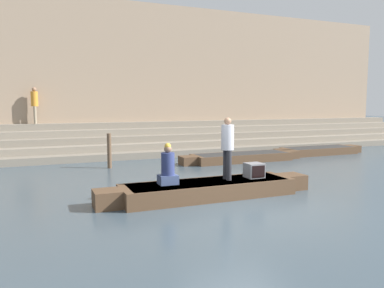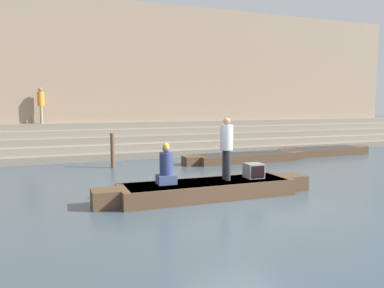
{
  "view_description": "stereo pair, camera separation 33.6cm",
  "coord_description": "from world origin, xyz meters",
  "px_view_note": "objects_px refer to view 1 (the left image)",
  "views": [
    {
      "loc": [
        -4.52,
        -7.86,
        2.53
      ],
      "look_at": [
        -0.3,
        2.36,
        1.34
      ],
      "focal_mm": 35.0,
      "sensor_mm": 36.0,
      "label": 1
    },
    {
      "loc": [
        -4.21,
        -7.98,
        2.53
      ],
      "look_at": [
        -0.3,
        2.36,
        1.34
      ],
      "focal_mm": 35.0,
      "sensor_mm": 36.0,
      "label": 2
    }
  ],
  "objects_px": {
    "person_on_steps": "(35,103)",
    "rowboat_main": "(209,189)",
    "person_standing": "(227,144)",
    "mooring_post": "(109,151)",
    "moored_boat_shore": "(242,157)",
    "tv_set": "(254,170)",
    "person_rowing": "(168,168)",
    "moored_boat_distant": "(319,150)"
  },
  "relations": [
    {
      "from": "person_on_steps",
      "to": "rowboat_main",
      "type": "bearing_deg",
      "value": -159.86
    },
    {
      "from": "person_standing",
      "to": "mooring_post",
      "type": "relative_size",
      "value": 1.25
    },
    {
      "from": "mooring_post",
      "to": "moored_boat_shore",
      "type": "bearing_deg",
      "value": -4.51
    },
    {
      "from": "mooring_post",
      "to": "tv_set",
      "type": "bearing_deg",
      "value": -61.42
    },
    {
      "from": "rowboat_main",
      "to": "person_on_steps",
      "type": "bearing_deg",
      "value": 108.89
    },
    {
      "from": "person_rowing",
      "to": "person_on_steps",
      "type": "distance_m",
      "value": 11.09
    },
    {
      "from": "rowboat_main",
      "to": "person_standing",
      "type": "xyz_separation_m",
      "value": [
        0.58,
        0.04,
        1.19
      ]
    },
    {
      "from": "person_rowing",
      "to": "mooring_post",
      "type": "height_order",
      "value": "person_rowing"
    },
    {
      "from": "person_rowing",
      "to": "person_standing",
      "type": "bearing_deg",
      "value": 10.5
    },
    {
      "from": "rowboat_main",
      "to": "person_on_steps",
      "type": "height_order",
      "value": "person_on_steps"
    },
    {
      "from": "person_standing",
      "to": "moored_boat_shore",
      "type": "xyz_separation_m",
      "value": [
        3.46,
        5.19,
        -1.23
      ]
    },
    {
      "from": "rowboat_main",
      "to": "person_rowing",
      "type": "xyz_separation_m",
      "value": [
        -1.13,
        0.1,
        0.63
      ]
    },
    {
      "from": "person_on_steps",
      "to": "person_rowing",
      "type": "bearing_deg",
      "value": -165.16
    },
    {
      "from": "moored_boat_shore",
      "to": "person_standing",
      "type": "bearing_deg",
      "value": -119.43
    },
    {
      "from": "rowboat_main",
      "to": "moored_boat_shore",
      "type": "distance_m",
      "value": 6.61
    },
    {
      "from": "moored_boat_distant",
      "to": "mooring_post",
      "type": "distance_m",
      "value": 10.48
    },
    {
      "from": "person_rowing",
      "to": "tv_set",
      "type": "bearing_deg",
      "value": 10.43
    },
    {
      "from": "moored_boat_shore",
      "to": "person_on_steps",
      "type": "xyz_separation_m",
      "value": [
        -8.37,
        5.35,
        2.39
      ]
    },
    {
      "from": "tv_set",
      "to": "person_on_steps",
      "type": "xyz_separation_m",
      "value": [
        -5.75,
        10.58,
        1.94
      ]
    },
    {
      "from": "person_rowing",
      "to": "mooring_post",
      "type": "distance_m",
      "value": 5.61
    },
    {
      "from": "moored_boat_distant",
      "to": "person_on_steps",
      "type": "distance_m",
      "value": 14.18
    },
    {
      "from": "rowboat_main",
      "to": "mooring_post",
      "type": "bearing_deg",
      "value": 103.01
    },
    {
      "from": "person_standing",
      "to": "moored_boat_shore",
      "type": "height_order",
      "value": "person_standing"
    },
    {
      "from": "person_standing",
      "to": "moored_boat_distant",
      "type": "distance_m",
      "value": 10.11
    },
    {
      "from": "person_standing",
      "to": "mooring_post",
      "type": "height_order",
      "value": "person_standing"
    },
    {
      "from": "moored_boat_shore",
      "to": "moored_boat_distant",
      "type": "distance_m",
      "value": 4.8
    },
    {
      "from": "rowboat_main",
      "to": "moored_boat_distant",
      "type": "xyz_separation_m",
      "value": [
        8.8,
        5.79,
        -0.04
      ]
    },
    {
      "from": "tv_set",
      "to": "mooring_post",
      "type": "height_order",
      "value": "mooring_post"
    },
    {
      "from": "tv_set",
      "to": "mooring_post",
      "type": "relative_size",
      "value": 0.35
    },
    {
      "from": "rowboat_main",
      "to": "tv_set",
      "type": "height_order",
      "value": "tv_set"
    },
    {
      "from": "person_standing",
      "to": "tv_set",
      "type": "xyz_separation_m",
      "value": [
        0.85,
        -0.03,
        -0.78
      ]
    },
    {
      "from": "moored_boat_distant",
      "to": "mooring_post",
      "type": "relative_size",
      "value": 3.61
    },
    {
      "from": "rowboat_main",
      "to": "moored_boat_shore",
      "type": "bearing_deg",
      "value": 48.97
    },
    {
      "from": "moored_boat_distant",
      "to": "mooring_post",
      "type": "xyz_separation_m",
      "value": [
        -10.47,
        -0.11,
        0.49
      ]
    },
    {
      "from": "person_standing",
      "to": "person_rowing",
      "type": "distance_m",
      "value": 1.8
    },
    {
      "from": "person_rowing",
      "to": "moored_boat_distant",
      "type": "relative_size",
      "value": 0.22
    },
    {
      "from": "person_standing",
      "to": "mooring_post",
      "type": "bearing_deg",
      "value": 122.53
    },
    {
      "from": "person_rowing",
      "to": "tv_set",
      "type": "relative_size",
      "value": 2.23
    },
    {
      "from": "tv_set",
      "to": "rowboat_main",
      "type": "bearing_deg",
      "value": 179.99
    },
    {
      "from": "moored_boat_shore",
      "to": "moored_boat_distant",
      "type": "height_order",
      "value": "same"
    },
    {
      "from": "moored_boat_distant",
      "to": "person_on_steps",
      "type": "height_order",
      "value": "person_on_steps"
    },
    {
      "from": "moored_boat_shore",
      "to": "person_on_steps",
      "type": "distance_m",
      "value": 10.21
    }
  ]
}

